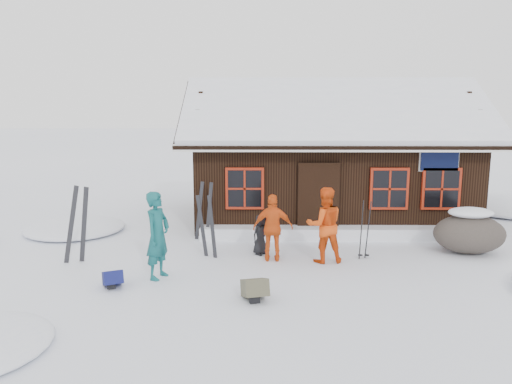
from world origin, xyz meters
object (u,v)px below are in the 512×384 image
backpack_olive (255,292)px  ski_poles (365,231)px  skier_crouched (261,234)px  skier_orange_right (273,228)px  boulder (469,232)px  backpack_blue (113,281)px  ski_pair_left (78,225)px  skier_orange_left (325,225)px  skier_teal (158,235)px

backpack_olive → ski_poles: bearing=31.6°
skier_crouched → skier_orange_right: bearing=-98.7°
ski_poles → backpack_olive: ski_poles is taller
boulder → backpack_olive: (-5.21, -3.03, -0.35)m
boulder → backpack_blue: size_ratio=3.53×
skier_crouched → boulder: bearing=-36.4°
ski_pair_left → backpack_blue: (1.23, -1.56, -0.75)m
skier_orange_left → skier_orange_right: size_ratio=1.12×
backpack_olive → boulder: bearing=16.9°
skier_teal → ski_pair_left: (-2.04, 1.01, -0.04)m
skier_orange_right → ski_pair_left: size_ratio=0.85×
ski_poles → skier_crouched: bearing=172.8°
skier_teal → boulder: (7.25, 1.86, -0.41)m
skier_teal → ski_poles: skier_teal is taller
skier_teal → backpack_blue: bearing=144.5°
skier_crouched → boulder: (5.10, 0.19, 0.02)m
backpack_blue → backpack_olive: (2.85, -0.62, 0.03)m
backpack_olive → backpack_blue: bearing=154.5°
backpack_blue → skier_crouched: bearing=13.5°
skier_orange_right → skier_crouched: 0.63m
boulder → skier_orange_left: bearing=-168.4°
skier_orange_right → skier_crouched: skier_orange_right is taller
ski_poles → backpack_blue: (-5.40, -1.92, -0.55)m
skier_orange_left → skier_orange_right: bearing=-10.8°
ski_pair_left → ski_poles: size_ratio=1.29×
skier_orange_right → backpack_olive: skier_orange_right is taller
boulder → backpack_blue: (-8.06, -2.41, -0.38)m
skier_teal → skier_crouched: size_ratio=1.86×
skier_orange_right → backpack_blue: bearing=28.1°
skier_teal → boulder: bearing=-55.4°
skier_orange_left → ski_poles: 1.03m
ski_poles → backpack_olive: bearing=-135.1°
skier_orange_left → backpack_olive: skier_orange_left is taller
ski_pair_left → backpack_olive: ski_pair_left is taller
skier_crouched → ski_pair_left: (-4.19, -0.67, 0.38)m
skier_orange_left → backpack_blue: (-4.42, -1.67, -0.74)m
backpack_blue → backpack_olive: 2.91m
skier_teal → ski_poles: size_ratio=1.29×
backpack_olive → skier_orange_right: bearing=67.3°
ski_pair_left → backpack_olive: (4.08, -2.18, -0.72)m
skier_orange_left → backpack_blue: size_ratio=3.60×
ski_pair_left → skier_orange_left: bearing=7.2°
skier_crouched → backpack_olive: bearing=-130.8°
boulder → ski_pair_left: ski_pair_left is taller
boulder → backpack_olive: boulder is taller
skier_orange_right → boulder: 4.88m
skier_orange_left → skier_crouched: 1.61m
skier_crouched → backpack_olive: 2.87m
skier_teal → skier_orange_left: 3.78m
ski_poles → backpack_blue: bearing=-160.4°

